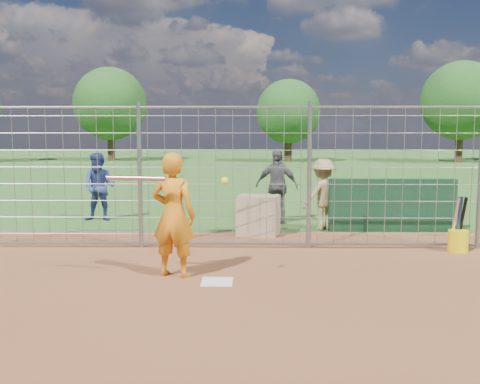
{
  "coord_description": "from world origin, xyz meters",
  "views": [
    {
      "loc": [
        0.45,
        -7.4,
        2.11
      ],
      "look_at": [
        0.3,
        0.8,
        1.15
      ],
      "focal_mm": 40.0,
      "sensor_mm": 36.0,
      "label": 1
    }
  ],
  "objects_px": {
    "equipment_bin": "(258,215)",
    "bystander_a": "(99,187)",
    "batter": "(173,215)",
    "bucket_with_bats": "(458,238)",
    "bystander_b": "(277,186)",
    "bystander_c": "(323,194)"
  },
  "relations": [
    {
      "from": "batter",
      "to": "equipment_bin",
      "type": "distance_m",
      "value": 3.36
    },
    {
      "from": "bystander_c",
      "to": "equipment_bin",
      "type": "xyz_separation_m",
      "value": [
        -1.37,
        -0.63,
        -0.35
      ]
    },
    {
      "from": "bystander_b",
      "to": "bystander_c",
      "type": "xyz_separation_m",
      "value": [
        0.94,
        -0.83,
        -0.09
      ]
    },
    {
      "from": "bystander_b",
      "to": "bucket_with_bats",
      "type": "bearing_deg",
      "value": -24.67
    },
    {
      "from": "bystander_b",
      "to": "equipment_bin",
      "type": "relative_size",
      "value": 2.1
    },
    {
      "from": "bystander_a",
      "to": "equipment_bin",
      "type": "distance_m",
      "value": 4.02
    },
    {
      "from": "batter",
      "to": "bystander_a",
      "type": "relative_size",
      "value": 1.13
    },
    {
      "from": "bucket_with_bats",
      "to": "bystander_c",
      "type": "bearing_deg",
      "value": 135.04
    },
    {
      "from": "bystander_c",
      "to": "bystander_b",
      "type": "bearing_deg",
      "value": -73.06
    },
    {
      "from": "bystander_a",
      "to": "equipment_bin",
      "type": "xyz_separation_m",
      "value": [
        3.66,
        -1.64,
        -0.39
      ]
    },
    {
      "from": "bystander_c",
      "to": "bucket_with_bats",
      "type": "distance_m",
      "value": 2.97
    },
    {
      "from": "bystander_c",
      "to": "bucket_with_bats",
      "type": "height_order",
      "value": "bystander_c"
    },
    {
      "from": "bystander_a",
      "to": "bystander_c",
      "type": "xyz_separation_m",
      "value": [
        5.03,
        -1.01,
        -0.04
      ]
    },
    {
      "from": "bystander_a",
      "to": "bucket_with_bats",
      "type": "distance_m",
      "value": 7.75
    },
    {
      "from": "batter",
      "to": "bucket_with_bats",
      "type": "bearing_deg",
      "value": -144.37
    },
    {
      "from": "bystander_a",
      "to": "bystander_c",
      "type": "bearing_deg",
      "value": -7.83
    },
    {
      "from": "bystander_b",
      "to": "equipment_bin",
      "type": "bearing_deg",
      "value": -87.39
    },
    {
      "from": "equipment_bin",
      "to": "bucket_with_bats",
      "type": "distance_m",
      "value": 3.73
    },
    {
      "from": "equipment_bin",
      "to": "bystander_a",
      "type": "bearing_deg",
      "value": 169.49
    },
    {
      "from": "batter",
      "to": "bucket_with_bats",
      "type": "distance_m",
      "value": 5.03
    },
    {
      "from": "bystander_a",
      "to": "bucket_with_bats",
      "type": "height_order",
      "value": "bystander_a"
    },
    {
      "from": "equipment_bin",
      "to": "batter",
      "type": "bearing_deg",
      "value": -98.77
    }
  ]
}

